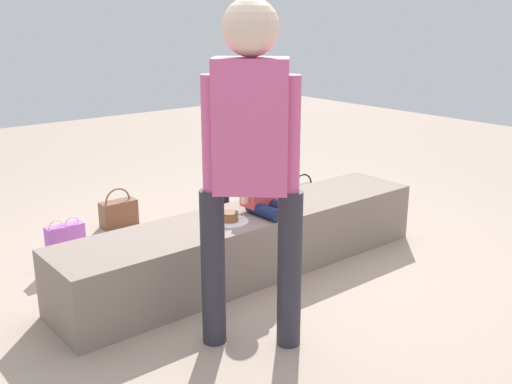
{
  "coord_description": "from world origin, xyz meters",
  "views": [
    {
      "loc": [
        -2.13,
        -2.66,
        1.53
      ],
      "look_at": [
        -0.22,
        -0.33,
        0.63
      ],
      "focal_mm": 41.68,
      "sensor_mm": 36.0,
      "label": 1
    }
  ],
  "objects_px": {
    "party_cup_red": "(178,231)",
    "water_bottle_near_gift": "(199,227)",
    "cake_plate": "(230,219)",
    "gift_bag": "(66,245)",
    "handbag_brown_canvas": "(119,213)",
    "cake_box_white": "(115,264)",
    "adult_standing": "(251,148)",
    "child_seated": "(262,178)",
    "handbag_black_leather": "(302,201)"
  },
  "relations": [
    {
      "from": "party_cup_red",
      "to": "water_bottle_near_gift",
      "type": "bearing_deg",
      "value": -35.98
    },
    {
      "from": "cake_plate",
      "to": "gift_bag",
      "type": "relative_size",
      "value": 0.7
    },
    {
      "from": "cake_plate",
      "to": "handbag_brown_canvas",
      "type": "xyz_separation_m",
      "value": [
        -0.04,
        1.34,
        -0.3
      ]
    },
    {
      "from": "cake_plate",
      "to": "cake_box_white",
      "type": "relative_size",
      "value": 0.67
    },
    {
      "from": "adult_standing",
      "to": "cake_plate",
      "type": "xyz_separation_m",
      "value": [
        0.32,
        0.59,
        -0.56
      ]
    },
    {
      "from": "child_seated",
      "to": "adult_standing",
      "type": "height_order",
      "value": "adult_standing"
    },
    {
      "from": "child_seated",
      "to": "party_cup_red",
      "type": "distance_m",
      "value": 0.95
    },
    {
      "from": "handbag_black_leather",
      "to": "party_cup_red",
      "type": "bearing_deg",
      "value": 168.15
    },
    {
      "from": "party_cup_red",
      "to": "handbag_black_leather",
      "type": "relative_size",
      "value": 0.33
    },
    {
      "from": "child_seated",
      "to": "cake_plate",
      "type": "distance_m",
      "value": 0.34
    },
    {
      "from": "cake_box_white",
      "to": "child_seated",
      "type": "bearing_deg",
      "value": -34.22
    },
    {
      "from": "adult_standing",
      "to": "water_bottle_near_gift",
      "type": "distance_m",
      "value": 1.69
    },
    {
      "from": "cake_box_white",
      "to": "water_bottle_near_gift",
      "type": "bearing_deg",
      "value": 13.63
    },
    {
      "from": "cake_box_white",
      "to": "gift_bag",
      "type": "bearing_deg",
      "value": 119.3
    },
    {
      "from": "child_seated",
      "to": "cake_box_white",
      "type": "height_order",
      "value": "child_seated"
    },
    {
      "from": "child_seated",
      "to": "handbag_brown_canvas",
      "type": "relative_size",
      "value": 1.64
    },
    {
      "from": "party_cup_red",
      "to": "handbag_black_leather",
      "type": "distance_m",
      "value": 1.03
    },
    {
      "from": "adult_standing",
      "to": "handbag_black_leather",
      "type": "bearing_deg",
      "value": 39.01
    },
    {
      "from": "party_cup_red",
      "to": "cake_box_white",
      "type": "xyz_separation_m",
      "value": [
        -0.62,
        -0.26,
        0.01
      ]
    },
    {
      "from": "child_seated",
      "to": "party_cup_red",
      "type": "bearing_deg",
      "value": 99.38
    },
    {
      "from": "adult_standing",
      "to": "party_cup_red",
      "type": "bearing_deg",
      "value": 71.64
    },
    {
      "from": "child_seated",
      "to": "gift_bag",
      "type": "distance_m",
      "value": 1.31
    },
    {
      "from": "adult_standing",
      "to": "cake_box_white",
      "type": "xyz_separation_m",
      "value": [
        -0.15,
        1.14,
        -0.9
      ]
    },
    {
      "from": "cake_plate",
      "to": "handbag_black_leather",
      "type": "bearing_deg",
      "value": 27.51
    },
    {
      "from": "water_bottle_near_gift",
      "to": "handbag_black_leather",
      "type": "bearing_deg",
      "value": -8.05
    },
    {
      "from": "cake_plate",
      "to": "party_cup_red",
      "type": "height_order",
      "value": "cake_plate"
    },
    {
      "from": "cake_box_white",
      "to": "handbag_brown_canvas",
      "type": "distance_m",
      "value": 0.9
    },
    {
      "from": "party_cup_red",
      "to": "handbag_black_leather",
      "type": "xyz_separation_m",
      "value": [
        1.01,
        -0.21,
        0.08
      ]
    },
    {
      "from": "handbag_black_leather",
      "to": "handbag_brown_canvas",
      "type": "distance_m",
      "value": 1.41
    },
    {
      "from": "cake_plate",
      "to": "gift_bag",
      "type": "xyz_separation_m",
      "value": [
        -0.64,
        0.86,
        -0.26
      ]
    },
    {
      "from": "child_seated",
      "to": "water_bottle_near_gift",
      "type": "xyz_separation_m",
      "value": [
        -0.01,
        0.69,
        -0.51
      ]
    },
    {
      "from": "water_bottle_near_gift",
      "to": "handbag_brown_canvas",
      "type": "distance_m",
      "value": 0.69
    },
    {
      "from": "adult_standing",
      "to": "cake_box_white",
      "type": "distance_m",
      "value": 1.46
    },
    {
      "from": "gift_bag",
      "to": "water_bottle_near_gift",
      "type": "distance_m",
      "value": 0.92
    },
    {
      "from": "child_seated",
      "to": "water_bottle_near_gift",
      "type": "relative_size",
      "value": 2.55
    },
    {
      "from": "adult_standing",
      "to": "cake_plate",
      "type": "bearing_deg",
      "value": 61.78
    },
    {
      "from": "cake_plate",
      "to": "handbag_brown_canvas",
      "type": "bearing_deg",
      "value": 91.9
    },
    {
      "from": "cake_plate",
      "to": "water_bottle_near_gift",
      "type": "relative_size",
      "value": 1.19
    },
    {
      "from": "water_bottle_near_gift",
      "to": "cake_plate",
      "type": "bearing_deg",
      "value": -110.13
    },
    {
      "from": "adult_standing",
      "to": "party_cup_red",
      "type": "xyz_separation_m",
      "value": [
        0.47,
        1.41,
        -0.91
      ]
    },
    {
      "from": "handbag_black_leather",
      "to": "water_bottle_near_gift",
      "type": "bearing_deg",
      "value": 171.95
    },
    {
      "from": "child_seated",
      "to": "handbag_black_leather",
      "type": "distance_m",
      "value": 1.14
    },
    {
      "from": "handbag_black_leather",
      "to": "adult_standing",
      "type": "bearing_deg",
      "value": -140.99
    },
    {
      "from": "child_seated",
      "to": "adult_standing",
      "type": "relative_size",
      "value": 0.3
    },
    {
      "from": "gift_bag",
      "to": "handbag_brown_canvas",
      "type": "relative_size",
      "value": 1.08
    },
    {
      "from": "water_bottle_near_gift",
      "to": "cake_box_white",
      "type": "relative_size",
      "value": 0.57
    },
    {
      "from": "cake_plate",
      "to": "water_bottle_near_gift",
      "type": "xyz_separation_m",
      "value": [
        0.27,
        0.73,
        -0.32
      ]
    },
    {
      "from": "adult_standing",
      "to": "gift_bag",
      "type": "distance_m",
      "value": 1.7
    },
    {
      "from": "cake_plate",
      "to": "party_cup_red",
      "type": "bearing_deg",
      "value": 79.63
    },
    {
      "from": "gift_bag",
      "to": "handbag_black_leather",
      "type": "height_order",
      "value": "handbag_black_leather"
    }
  ]
}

